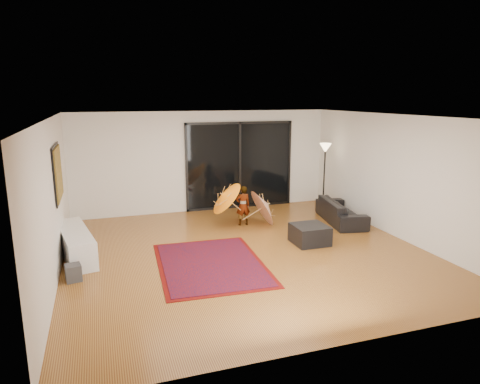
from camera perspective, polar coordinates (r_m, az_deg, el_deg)
name	(u,v)px	position (r m, az deg, el deg)	size (l,w,h in m)	color
floor	(247,252)	(8.71, 0.89, -8.03)	(7.00, 7.00, 0.00)	#A06D2B
ceiling	(247,117)	(8.16, 0.96, 10.00)	(7.00, 7.00, 0.00)	white
wall_back	(204,161)	(11.64, -4.78, 4.08)	(7.00, 7.00, 0.00)	silver
wall_front	(344,245)	(5.27, 13.66, -6.84)	(7.00, 7.00, 0.00)	silver
wall_left	(53,200)	(7.93, -23.72, -1.03)	(7.00, 7.00, 0.00)	silver
wall_right	(397,177)	(10.03, 20.18, 1.95)	(7.00, 7.00, 0.00)	silver
sliding_door	(240,165)	(11.91, -0.04, 3.58)	(3.06, 0.07, 2.40)	black
painting	(58,173)	(8.84, -23.11, 2.34)	(0.04, 1.28, 1.08)	black
media_console	(76,243)	(9.00, -21.07, -6.42)	(0.48, 1.94, 0.54)	white
speaker	(73,273)	(7.92, -21.33, -10.00)	(0.25, 0.25, 0.29)	#424244
persian_rug	(211,264)	(8.13, -3.92, -9.55)	(2.06, 2.78, 0.02)	#550907
sofa	(341,211)	(10.98, 13.31, -2.49)	(1.88, 0.74, 0.55)	black
ottoman	(310,234)	(9.27, 9.28, -5.59)	(0.71, 0.71, 0.40)	black
floor_lamp	(325,158)	(11.81, 11.26, 4.51)	(0.32, 0.32, 1.84)	black
child	(243,206)	(10.37, 0.40, -1.83)	(0.35, 0.23, 0.97)	#999999
parasol_orange	(222,198)	(10.10, -2.46, -0.77)	(0.74, 0.91, 0.91)	orange
parasol_white	(268,204)	(10.43, 3.79, -1.66)	(0.61, 0.96, 0.98)	silver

